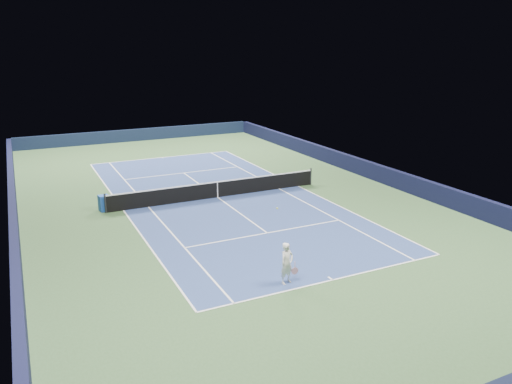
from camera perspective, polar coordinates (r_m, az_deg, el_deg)
name	(u,v)px	position (r m, az deg, el deg)	size (l,w,h in m)	color
ground	(218,197)	(29.40, -4.40, -0.62)	(40.00, 40.00, 0.00)	#32502C
wall_far	(138,135)	(47.81, -13.29, 6.38)	(22.00, 0.35, 1.10)	black
wall_right	(367,169)	(34.54, 12.52, 2.59)	(0.35, 40.00, 1.10)	black
wall_left	(13,215)	(27.41, -25.98, -2.39)	(0.35, 40.00, 1.10)	black
court_surface	(218,197)	(29.40, -4.40, -0.61)	(10.97, 23.77, 0.01)	navy
baseline_far	(162,157)	(40.34, -10.67, 3.91)	(10.97, 0.08, 0.00)	white
baseline_near	(333,280)	(19.58, 8.75, -9.90)	(10.97, 0.08, 0.00)	white
sideline_doubles_right	(298,186)	(31.72, 4.84, 0.68)	(0.08, 23.77, 0.00)	white
sideline_doubles_left	(123,210)	(27.97, -14.91, -2.04)	(0.08, 23.77, 0.00)	white
sideline_singles_right	(279,189)	(31.06, 2.66, 0.38)	(0.08, 23.77, 0.00)	white
sideline_singles_left	(148,207)	(28.23, -12.19, -1.67)	(0.08, 23.77, 0.00)	white
service_line_far	(184,173)	(35.21, -8.26, 2.18)	(8.23, 0.08, 0.00)	white
service_line_near	(267,233)	(23.88, 1.30, -4.70)	(8.23, 0.08, 0.00)	white
center_service_line	(218,197)	(29.39, -4.41, -0.60)	(0.08, 12.80, 0.00)	white
center_mark_far	(163,158)	(40.20, -10.61, 3.87)	(0.08, 0.30, 0.00)	white
center_mark_near	(330,278)	(19.69, 8.50, -9.73)	(0.08, 0.30, 0.00)	white
tennis_net	(217,189)	(29.25, -4.43, 0.33)	(12.90, 0.10, 1.07)	black
sponsor_cube	(104,203)	(28.10, -16.96, -1.21)	(0.63, 0.56, 0.87)	#1B48A7
tennis_player	(287,263)	(18.83, 3.56, -8.14)	(0.80, 1.30, 2.69)	silver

